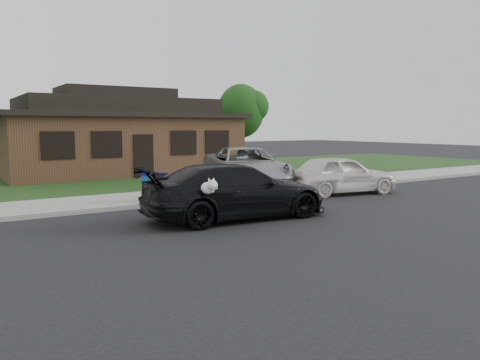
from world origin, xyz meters
TOP-DOWN VIEW (x-y plane):
  - ground at (0.00, 0.00)m, footprint 120.00×120.00m
  - sidewalk at (0.00, 5.00)m, footprint 60.00×3.00m
  - curb at (0.00, 3.50)m, footprint 60.00×0.12m
  - lawn at (0.00, 13.00)m, footprint 60.00×13.00m
  - driveway at (6.00, 10.00)m, footprint 4.50×13.00m
  - sedan at (2.71, 0.39)m, footprint 5.67×2.79m
  - minivan at (6.26, 5.26)m, footprint 4.55×6.60m
  - white_compact at (8.87, 2.38)m, footprint 4.79×2.68m
  - recycling_bin at (1.62, 3.99)m, footprint 0.76×0.76m
  - house at (4.00, 15.00)m, footprint 12.60×8.60m
  - tree_1 at (12.14, 14.40)m, footprint 3.15×3.00m

SIDE VIEW (x-z plane):
  - ground at x=0.00m, z-range 0.00..0.00m
  - sidewalk at x=0.00m, z-range 0.00..0.12m
  - curb at x=0.00m, z-range 0.00..0.12m
  - lawn at x=0.00m, z-range 0.00..0.13m
  - driveway at x=6.00m, z-range 0.00..0.14m
  - recycling_bin at x=1.62m, z-range 0.13..1.11m
  - white_compact at x=8.87m, z-range 0.00..1.54m
  - sedan at x=2.71m, z-range 0.00..1.60m
  - minivan at x=6.26m, z-range 0.14..1.82m
  - house at x=4.00m, z-range -0.19..4.46m
  - tree_1 at x=12.14m, z-range 1.09..6.34m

